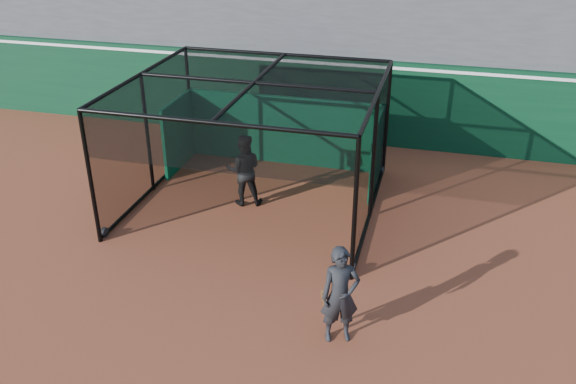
# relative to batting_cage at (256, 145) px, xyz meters

# --- Properties ---
(ground) EXTENTS (120.00, 120.00, 0.00)m
(ground) POSITION_rel_batting_cage_xyz_m (0.16, -3.95, -1.49)
(ground) COLOR brown
(ground) RESTS_ON ground
(outfield_wall) EXTENTS (50.00, 0.50, 2.50)m
(outfield_wall) POSITION_rel_batting_cage_xyz_m (0.16, 4.55, -0.20)
(outfield_wall) COLOR #09331C
(outfield_wall) RESTS_ON ground
(batting_cage) EXTENTS (5.57, 5.25, 2.99)m
(batting_cage) POSITION_rel_batting_cage_xyz_m (0.00, 0.00, 0.00)
(batting_cage) COLOR black
(batting_cage) RESTS_ON ground
(batter) EXTENTS (1.01, 0.89, 1.75)m
(batter) POSITION_rel_batting_cage_xyz_m (-0.27, -0.11, -0.61)
(batter) COLOR black
(batter) RESTS_ON ground
(on_deck_player) EXTENTS (0.75, 0.63, 1.77)m
(on_deck_player) POSITION_rel_batting_cage_xyz_m (2.81, -4.36, -0.61)
(on_deck_player) COLOR black
(on_deck_player) RESTS_ON ground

